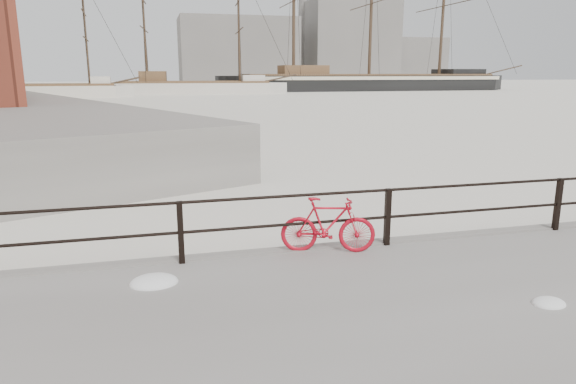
{
  "coord_description": "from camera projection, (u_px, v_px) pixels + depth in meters",
  "views": [
    {
      "loc": [
        -3.8,
        -7.95,
        3.28
      ],
      "look_at": [
        -1.34,
        1.5,
        1.0
      ],
      "focal_mm": 32.0,
      "sensor_mm": 36.0,
      "label": 1
    }
  ],
  "objects": [
    {
      "name": "industrial_west",
      "position": [
        238.0,
        52.0,
        143.97
      ],
      "size": [
        32.0,
        18.0,
        18.0
      ],
      "primitive_type": "cube",
      "color": "gray",
      "rests_on": "ground"
    },
    {
      "name": "schooner_left",
      "position": [
        49.0,
        98.0,
        68.31
      ],
      "size": [
        23.42,
        11.6,
        17.54
      ],
      "primitive_type": null,
      "rotation": [
        0.0,
        0.0,
        0.05
      ],
      "color": "beige",
      "rests_on": "ground"
    },
    {
      "name": "smokestack",
      "position": [
        303.0,
        9.0,
        155.83
      ],
      "size": [
        2.8,
        2.8,
        44.0
      ],
      "primitive_type": "cylinder",
      "color": "gray",
      "rests_on": "ground"
    },
    {
      "name": "industrial_mid",
      "position": [
        348.0,
        43.0,
        156.58
      ],
      "size": [
        26.0,
        20.0,
        24.0
      ],
      "primitive_type": "cube",
      "color": "gray",
      "rests_on": "ground"
    },
    {
      "name": "bicycle",
      "position": [
        328.0,
        225.0,
        8.47
      ],
      "size": [
        1.56,
        0.66,
        0.94
      ],
      "primitive_type": "imported",
      "rotation": [
        0.0,
        0.0,
        -0.28
      ],
      "color": "#B30B1C",
      "rests_on": "promenade"
    },
    {
      "name": "schooner_mid",
      "position": [
        195.0,
        94.0,
        80.9
      ],
      "size": [
        32.36,
        15.62,
        22.39
      ],
      "primitive_type": null,
      "rotation": [
        0.0,
        0.0,
        -0.07
      ],
      "color": "beige",
      "rests_on": "ground"
    },
    {
      "name": "industrial_east",
      "position": [
        408.0,
        61.0,
        168.06
      ],
      "size": [
        20.0,
        16.0,
        14.0
      ],
      "primitive_type": "cube",
      "color": "gray",
      "rests_on": "ground"
    },
    {
      "name": "guardrail",
      "position": [
        387.0,
        217.0,
        8.83
      ],
      "size": [
        28.0,
        0.1,
        1.0
      ],
      "primitive_type": null,
      "color": "black",
      "rests_on": "promenade"
    },
    {
      "name": "barque_black",
      "position": [
        368.0,
        90.0,
        96.03
      ],
      "size": [
        64.02,
        21.03,
        35.93
      ],
      "primitive_type": null,
      "rotation": [
        0.0,
        0.0,
        -0.0
      ],
      "color": "black",
      "rests_on": "ground"
    },
    {
      "name": "promenade",
      "position": [
        545.0,
        377.0,
        5.35
      ],
      "size": [
        36.0,
        8.0,
        0.35
      ],
      "primitive_type": "cube",
      "color": "gray",
      "rests_on": "ground"
    },
    {
      "name": "ground",
      "position": [
        382.0,
        261.0,
        9.16
      ],
      "size": [
        400.0,
        400.0,
        0.0
      ],
      "primitive_type": "plane",
      "color": "white",
      "rests_on": "ground"
    }
  ]
}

